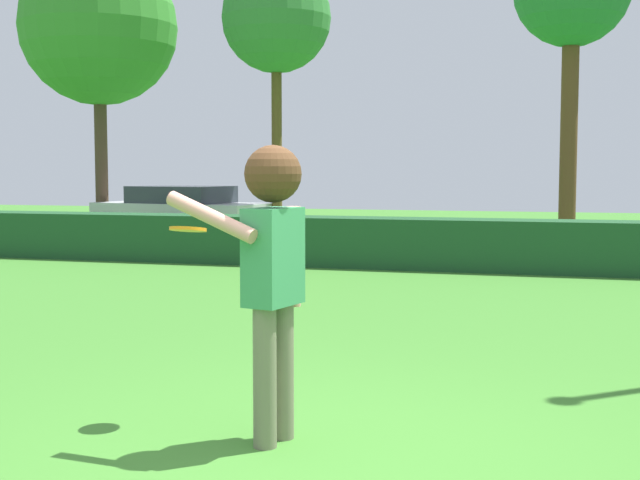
{
  "coord_description": "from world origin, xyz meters",
  "views": [
    {
      "loc": [
        1.48,
        -4.55,
        1.65
      ],
      "look_at": [
        -0.21,
        1.28,
        1.15
      ],
      "focal_mm": 48.55,
      "sensor_mm": 36.0,
      "label": 1
    }
  ],
  "objects_px": {
    "birch_tree": "(99,27)",
    "frisbee": "(188,229)",
    "maple_tree": "(276,20)",
    "parked_car_silver": "(182,210)",
    "person": "(272,254)"
  },
  "relations": [
    {
      "from": "parked_car_silver",
      "to": "person",
      "type": "bearing_deg",
      "value": -62.84
    },
    {
      "from": "maple_tree",
      "to": "birch_tree",
      "type": "distance_m",
      "value": 4.67
    },
    {
      "from": "maple_tree",
      "to": "parked_car_silver",
      "type": "bearing_deg",
      "value": -172.13
    },
    {
      "from": "person",
      "to": "maple_tree",
      "type": "distance_m",
      "value": 15.7
    },
    {
      "from": "person",
      "to": "birch_tree",
      "type": "relative_size",
      "value": 0.25
    },
    {
      "from": "parked_car_silver",
      "to": "birch_tree",
      "type": "relative_size",
      "value": 0.62
    },
    {
      "from": "frisbee",
      "to": "parked_car_silver",
      "type": "relative_size",
      "value": 0.06
    },
    {
      "from": "person",
      "to": "frisbee",
      "type": "relative_size",
      "value": 7.32
    },
    {
      "from": "maple_tree",
      "to": "birch_tree",
      "type": "bearing_deg",
      "value": 178.76
    },
    {
      "from": "person",
      "to": "parked_car_silver",
      "type": "xyz_separation_m",
      "value": [
        -7.21,
        14.06,
        -0.46
      ]
    },
    {
      "from": "frisbee",
      "to": "maple_tree",
      "type": "height_order",
      "value": "maple_tree"
    },
    {
      "from": "person",
      "to": "frisbee",
      "type": "distance_m",
      "value": 0.79
    },
    {
      "from": "person",
      "to": "maple_tree",
      "type": "bearing_deg",
      "value": 108.87
    },
    {
      "from": "birch_tree",
      "to": "frisbee",
      "type": "bearing_deg",
      "value": -57.85
    },
    {
      "from": "frisbee",
      "to": "parked_car_silver",
      "type": "xyz_separation_m",
      "value": [
        -6.52,
        13.72,
        -0.57
      ]
    }
  ]
}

